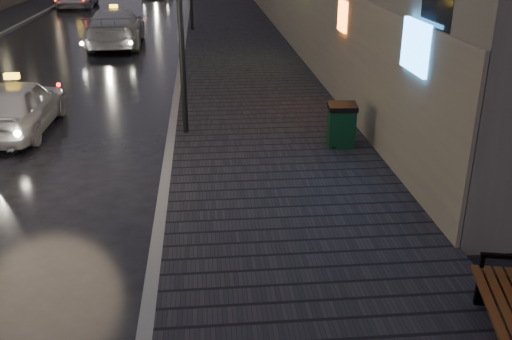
{
  "coord_description": "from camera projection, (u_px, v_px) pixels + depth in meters",
  "views": [
    {
      "loc": [
        2.33,
        -7.37,
        4.68
      ],
      "look_at": [
        3.18,
        1.74,
        0.85
      ],
      "focal_mm": 40.0,
      "sensor_mm": 36.0,
      "label": 1
    }
  ],
  "objects": [
    {
      "name": "taxi_near",
      "position": [
        17.0,
        106.0,
        14.19
      ],
      "size": [
        1.73,
        4.05,
        1.36
      ],
      "primitive_type": "imported",
      "rotation": [
        0.0,
        0.0,
        3.11
      ],
      "color": "silver",
      "rests_on": "ground"
    },
    {
      "name": "taxi_mid",
      "position": [
        116.0,
        27.0,
        25.06
      ],
      "size": [
        2.49,
        5.72,
        1.64
      ],
      "primitive_type": "imported",
      "rotation": [
        0.0,
        0.0,
        3.18
      ],
      "color": "#B9B9C0",
      "rests_on": "ground"
    },
    {
      "name": "ground",
      "position": [
        52.0,
        276.0,
        8.38
      ],
      "size": [
        120.0,
        120.0,
        0.0
      ],
      "primitive_type": "plane",
      "color": "black",
      "rests_on": "ground"
    },
    {
      "name": "trash_bin",
      "position": [
        341.0,
        125.0,
        12.93
      ],
      "size": [
        0.7,
        0.7,
        0.97
      ],
      "rotation": [
        0.0,
        0.0,
        -0.1
      ],
      "color": "black",
      "rests_on": "sidewalk"
    },
    {
      "name": "curb",
      "position": [
        185.0,
        34.0,
        27.77
      ],
      "size": [
        0.2,
        58.0,
        0.15
      ],
      "primitive_type": "cube",
      "color": "slate",
      "rests_on": "ground"
    },
    {
      "name": "sidewalk",
      "position": [
        234.0,
        33.0,
        27.97
      ],
      "size": [
        4.6,
        58.0,
        0.15
      ],
      "primitive_type": "cube",
      "color": "black",
      "rests_on": "ground"
    }
  ]
}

